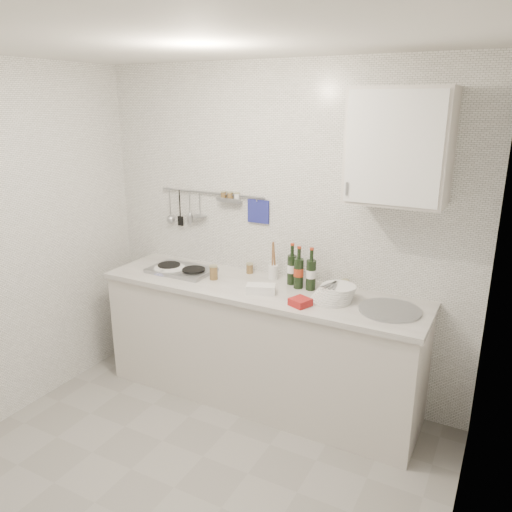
{
  "coord_description": "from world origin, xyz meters",
  "views": [
    {
      "loc": [
        1.58,
        -1.92,
        2.21
      ],
      "look_at": [
        0.08,
        0.9,
        1.22
      ],
      "focal_mm": 35.0,
      "sensor_mm": 36.0,
      "label": 1
    }
  ],
  "objects_px": {
    "plate_stack_hob": "(169,269)",
    "plate_stack_sink": "(334,293)",
    "utensil_crock": "(273,270)",
    "wall_cabinet": "(400,147)",
    "wine_bottles": "(301,267)"
  },
  "relations": [
    {
      "from": "utensil_crock",
      "to": "plate_stack_sink",
      "type": "bearing_deg",
      "value": -18.77
    },
    {
      "from": "plate_stack_sink",
      "to": "plate_stack_hob",
      "type": "bearing_deg",
      "value": -178.33
    },
    {
      "from": "plate_stack_sink",
      "to": "wine_bottles",
      "type": "relative_size",
      "value": 0.96
    },
    {
      "from": "plate_stack_hob",
      "to": "utensil_crock",
      "type": "relative_size",
      "value": 0.87
    },
    {
      "from": "wine_bottles",
      "to": "utensil_crock",
      "type": "relative_size",
      "value": 1.04
    },
    {
      "from": "plate_stack_hob",
      "to": "plate_stack_sink",
      "type": "bearing_deg",
      "value": 1.67
    },
    {
      "from": "utensil_crock",
      "to": "wall_cabinet",
      "type": "bearing_deg",
      "value": -4.55
    },
    {
      "from": "utensil_crock",
      "to": "plate_stack_hob",
      "type": "bearing_deg",
      "value": -164.17
    },
    {
      "from": "plate_stack_hob",
      "to": "plate_stack_sink",
      "type": "xyz_separation_m",
      "value": [
        1.36,
        0.04,
        0.03
      ]
    },
    {
      "from": "wall_cabinet",
      "to": "plate_stack_hob",
      "type": "relative_size",
      "value": 2.69
    },
    {
      "from": "wall_cabinet",
      "to": "plate_stack_sink",
      "type": "height_order",
      "value": "wall_cabinet"
    },
    {
      "from": "wall_cabinet",
      "to": "plate_stack_hob",
      "type": "xyz_separation_m",
      "value": [
        -1.69,
        -0.16,
        -1.01
      ]
    },
    {
      "from": "utensil_crock",
      "to": "wine_bottles",
      "type": "bearing_deg",
      "value": -13.67
    },
    {
      "from": "plate_stack_hob",
      "to": "wall_cabinet",
      "type": "bearing_deg",
      "value": 5.36
    },
    {
      "from": "wall_cabinet",
      "to": "plate_stack_sink",
      "type": "relative_size",
      "value": 2.34
    }
  ]
}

